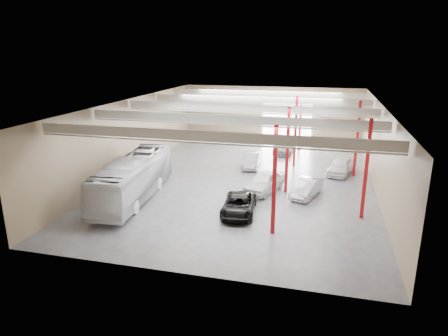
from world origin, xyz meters
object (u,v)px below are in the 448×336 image
at_px(coach_bus, 134,178).
at_px(car_row_b, 251,160).
at_px(car_row_c, 284,146).
at_px(black_sedan, 239,205).
at_px(car_right_near, 307,188).
at_px(car_right_far, 341,166).
at_px(car_row_a, 264,182).

relative_size(coach_bus, car_row_b, 2.68).
relative_size(car_row_b, car_row_c, 0.88).
height_order(black_sedan, car_right_near, car_right_near).
bearing_deg(car_right_near, car_right_far, 84.56).
bearing_deg(coach_bus, car_right_near, 10.35).
relative_size(coach_bus, car_right_near, 2.79).
relative_size(car_row_c, car_right_far, 1.09).
bearing_deg(car_row_a, car_row_b, 126.71).
bearing_deg(coach_bus, black_sedan, -13.16).
distance_m(car_row_a, car_right_near, 3.48).
bearing_deg(car_right_far, car_row_b, -167.96).
height_order(coach_bus, car_row_c, coach_bus).
height_order(coach_bus, car_right_far, coach_bus).
bearing_deg(black_sedan, coach_bus, 167.16).
xyz_separation_m(car_row_a, car_right_near, (3.46, -0.27, -0.13)).
xyz_separation_m(coach_bus, car_right_far, (15.97, 10.63, -0.88)).
distance_m(black_sedan, car_row_c, 18.80).
distance_m(coach_bus, car_right_near, 13.76).
bearing_deg(black_sedan, car_right_near, 42.37).
relative_size(black_sedan, car_row_c, 0.96).
distance_m(black_sedan, car_right_near, 6.67).
relative_size(car_row_a, car_right_near, 1.15).
bearing_deg(car_row_b, black_sedan, -88.21).
xyz_separation_m(car_right_near, car_right_far, (2.78, 6.85, 0.08)).
bearing_deg(car_row_c, coach_bus, -117.66).
relative_size(black_sedan, car_right_far, 1.05).
height_order(car_row_a, car_row_c, car_row_a).
distance_m(black_sedan, car_row_a, 5.30).
distance_m(car_row_c, car_right_near, 14.22).
distance_m(car_row_a, car_row_b, 7.20).
distance_m(coach_bus, car_row_a, 10.57).
bearing_deg(coach_bus, car_right_far, 28.02).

